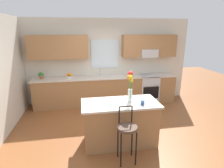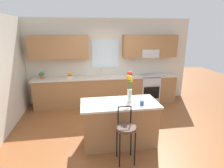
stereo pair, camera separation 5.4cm
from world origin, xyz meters
The scene contains 11 objects.
ground_plane centered at (0.00, 0.00, 0.00)m, with size 14.00×14.00×0.00m, color brown.
back_wall_assembly centered at (0.03, 1.98, 1.51)m, with size 5.60×0.50×2.70m.
counter_run centered at (0.00, 1.70, 0.47)m, with size 4.56×0.64×0.92m.
sink_faucet centered at (-0.17, 1.84, 1.06)m, with size 0.02×0.13×0.23m.
oven_range centered at (1.40, 1.68, 0.46)m, with size 0.60×0.64×0.92m.
kitchen_island centered at (-0.03, -0.52, 0.46)m, with size 1.56×0.76×0.92m.
bar_stool_near centered at (-0.03, -1.11, 0.64)m, with size 0.36×0.36×1.04m.
flower_vase centered at (0.18, -0.49, 1.28)m, with size 0.14×0.18×0.63m.
mug_ceramic centered at (0.38, -0.71, 0.97)m, with size 0.08×0.08×0.09m, color #33518C.
fruit_bowl_oranges centered at (-1.15, 1.70, 0.97)m, with size 0.24×0.24×0.16m.
potted_plant_small centered at (-1.98, 1.70, 1.04)m, with size 0.18×0.12×0.22m.
Camera 2 is at (-0.71, -3.88, 2.31)m, focal length 29.15 mm.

